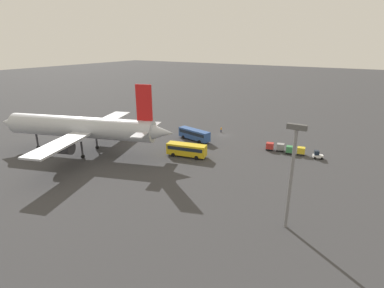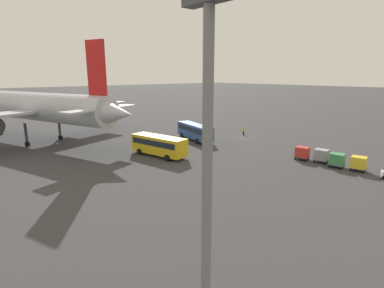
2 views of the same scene
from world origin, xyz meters
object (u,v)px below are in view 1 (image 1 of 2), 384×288
Objects in this scene: cargo_cart_red at (270,146)px; shuttle_bus_far at (187,149)px; worker_person at (221,130)px; airplane at (83,128)px; baggage_tug at (317,155)px; cargo_cart_green at (290,149)px; cargo_cart_grey at (280,147)px; cargo_cart_yellow at (301,151)px; shuttle_bus_near at (194,134)px.

shuttle_bus_far is at bearing 42.89° from cargo_cart_red.
cargo_cart_red is at bearing 155.35° from worker_person.
airplane reaches higher than baggage_tug.
cargo_cart_grey is (2.69, -0.73, 0.00)m from cargo_cart_green.
baggage_tug is 1.20× the size of cargo_cart_yellow.
cargo_cart_yellow is (-24.88, -16.23, -0.78)m from shuttle_bus_far.
airplane is 21.31× the size of cargo_cart_red.
shuttle_bus_far is 27.16m from cargo_cart_green.
cargo_cart_grey is 2.79m from cargo_cart_red.
airplane is 21.31× the size of cargo_cart_yellow.
shuttle_bus_far is at bearing 125.10° from shuttle_bus_near.
shuttle_bus_near is at bearing 6.91° from cargo_cart_yellow.
cargo_cart_yellow and cargo_cart_red have the same top height.
cargo_cart_grey is at bearing -151.18° from shuttle_bus_far.
shuttle_bus_far reaches higher than shuttle_bus_near.
cargo_cart_yellow is at bearing -167.40° from cargo_cart_green.
cargo_cart_green is (-22.19, -15.63, -0.78)m from shuttle_bus_far.
cargo_cart_grey is (-19.50, -16.36, -0.78)m from shuttle_bus_far.
cargo_cart_yellow is 2.75m from cargo_cart_green.
cargo_cart_yellow is (-26.84, 8.01, 0.32)m from worker_person.
worker_person is (-3.25, -11.66, -1.08)m from shuttle_bus_near.
shuttle_bus_near is 4.88× the size of cargo_cart_green.
shuttle_bus_near is 4.88× the size of cargo_cart_red.
cargo_cart_yellow is 5.38m from cargo_cart_grey.
baggage_tug is at bearing 176.07° from cargo_cart_grey.
cargo_cart_green is at bearing -179.93° from cargo_cart_red.
cargo_cart_yellow is (-49.10, -28.03, -5.78)m from airplane.
baggage_tug is 6.81m from cargo_cart_green.
worker_person is 0.77× the size of cargo_cart_green.
baggage_tug reaches higher than cargo_cart_green.
shuttle_bus_near is 34.38m from baggage_tug.
worker_person is at bearing -36.33° from baggage_tug.
worker_person is 25.65m from cargo_cart_green.
cargo_cart_grey is (9.49, -0.65, 0.25)m from baggage_tug.
cargo_cart_red is at bearing -159.57° from shuttle_bus_near.
cargo_cart_grey is (5.37, -0.13, 0.00)m from cargo_cart_yellow.
cargo_cart_yellow reaches higher than worker_person.
shuttle_bus_far is 4.66× the size of cargo_cart_yellow.
cargo_cart_grey is at bearing -164.72° from cargo_cart_red.
airplane is at bearing 30.58° from cargo_cart_green.
airplane is 4.37× the size of shuttle_bus_near.
cargo_cart_yellow and cargo_cart_grey have the same top height.
shuttle_bus_far is 3.88× the size of baggage_tug.
baggage_tug is at bearing -171.14° from airplane.
baggage_tug is 1.20× the size of cargo_cart_red.
cargo_cart_grey is at bearing -1.36° from cargo_cart_yellow.
cargo_cart_red is at bearing 4.31° from cargo_cart_yellow.
shuttle_bus_far is 4.66× the size of cargo_cart_red.
cargo_cart_yellow is at bearing -28.18° from baggage_tug.
baggage_tug is at bearing -162.72° from shuttle_bus_far.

